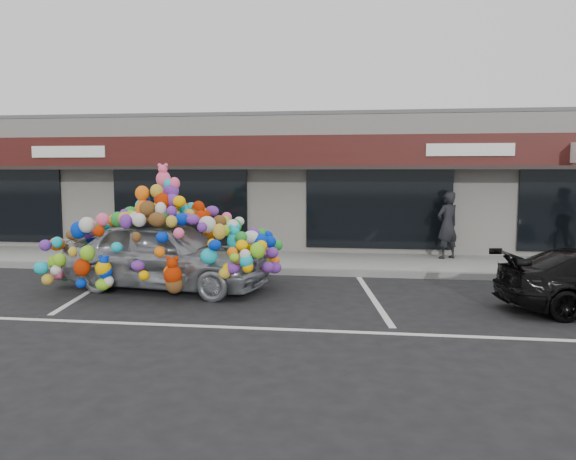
# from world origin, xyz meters

# --- Properties ---
(ground) EXTENTS (90.00, 90.00, 0.00)m
(ground) POSITION_xyz_m (0.00, 0.00, 0.00)
(ground) COLOR black
(ground) RESTS_ON ground
(shop_building) EXTENTS (24.00, 7.20, 4.31)m
(shop_building) POSITION_xyz_m (0.00, 8.44, 2.16)
(shop_building) COLOR silver
(shop_building) RESTS_ON ground
(sidewalk) EXTENTS (26.00, 3.00, 0.15)m
(sidewalk) POSITION_xyz_m (0.00, 4.00, 0.07)
(sidewalk) COLOR gray
(sidewalk) RESTS_ON ground
(kerb) EXTENTS (26.00, 0.18, 0.16)m
(kerb) POSITION_xyz_m (0.00, 2.50, 0.07)
(kerb) COLOR slate
(kerb) RESTS_ON ground
(parking_stripe_left) EXTENTS (0.73, 4.37, 0.01)m
(parking_stripe_left) POSITION_xyz_m (-3.20, 0.20, 0.00)
(parking_stripe_left) COLOR silver
(parking_stripe_left) RESTS_ON ground
(parking_stripe_mid) EXTENTS (0.73, 4.37, 0.01)m
(parking_stripe_mid) POSITION_xyz_m (2.80, 0.20, 0.00)
(parking_stripe_mid) COLOR silver
(parking_stripe_mid) RESTS_ON ground
(lane_line) EXTENTS (14.00, 0.12, 0.01)m
(lane_line) POSITION_xyz_m (2.00, -2.30, 0.00)
(lane_line) COLOR silver
(lane_line) RESTS_ON ground
(toy_car) EXTENTS (3.23, 5.03, 2.77)m
(toy_car) POSITION_xyz_m (-1.61, 0.45, 0.94)
(toy_car) COLOR #90979A
(toy_car) RESTS_ON ground
(pedestrian_a) EXTENTS (0.81, 0.75, 1.86)m
(pedestrian_a) POSITION_xyz_m (4.87, 4.73, 1.08)
(pedestrian_a) COLOR #232429
(pedestrian_a) RESTS_ON sidewalk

